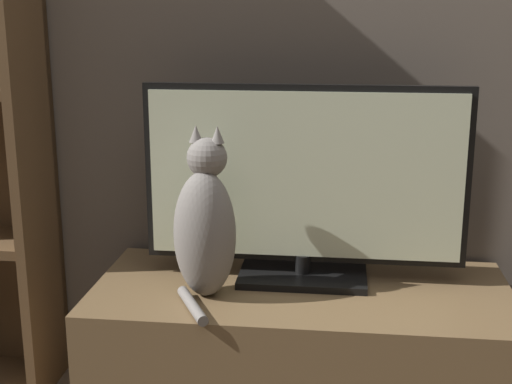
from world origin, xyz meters
TOP-DOWN VIEW (x-y plane):
  - tv_stand at (0.00, 0.91)m, footprint 1.16×0.54m
  - tv at (0.00, 0.98)m, footprint 0.90×0.22m
  - cat at (-0.25, 0.83)m, footprint 0.19×0.30m

SIDE VIEW (x-z plane):
  - tv_stand at x=0.00m, z-range 0.00..0.43m
  - cat at x=-0.25m, z-range 0.40..0.85m
  - tv at x=0.00m, z-range 0.43..0.99m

